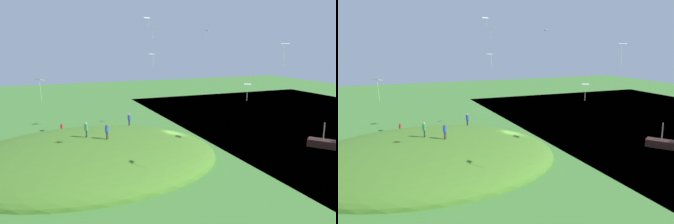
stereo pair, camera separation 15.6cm
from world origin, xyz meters
TOP-DOWN VIEW (x-y plane):
  - ground_plane at (0.00, 0.00)m, footprint 160.00×160.00m
  - grass_hill at (11.52, 1.26)m, footprint 31.21×24.92m
  - person_walking_path at (11.69, 1.29)m, footprint 0.55×0.55m
  - person_with_child at (4.53, -6.14)m, footprint 0.61×0.61m
  - person_watching_kites at (13.58, -11.03)m, footprint 0.54×0.54m
  - person_near_shore at (9.61, 2.87)m, footprint 0.55×0.55m
  - kite_0 at (-8.44, -7.20)m, footprint 0.75×0.63m
  - kite_1 at (-6.20, 7.13)m, footprint 1.32×1.41m
  - kite_2 at (1.41, -4.09)m, footprint 0.64×0.89m
  - kite_3 at (0.96, -8.17)m, footprint 0.92×0.65m
  - kite_4 at (-2.24, 17.53)m, footprint 0.71×0.76m
  - kite_5 at (1.21, -5.67)m, footprint 1.23×1.16m
  - kite_7 at (16.41, 4.25)m, footprint 1.02×1.04m

SIDE VIEW (x-z plane):
  - ground_plane at x=0.00m, z-range 0.00..0.00m
  - grass_hill at x=11.52m, z-range -2.83..2.83m
  - person_watching_kites at x=13.58m, z-range 0.49..2.15m
  - person_with_child at x=4.53m, z-range 2.12..3.88m
  - person_near_shore at x=9.61m, z-range 3.01..4.77m
  - person_walking_path at x=11.69m, z-range 3.06..4.83m
  - kite_1 at x=-6.20m, z-range 7.84..9.80m
  - kite_7 at x=16.41m, z-range 8.74..10.99m
  - kite_5 at x=1.21m, z-range 11.04..12.98m
  - kite_4 at x=-2.24m, z-range 12.37..14.25m
  - kite_0 at x=-8.44m, z-range 14.93..16.09m
  - kite_2 at x=1.41m, z-range 14.84..16.46m
  - kite_3 at x=0.96m, z-range 16.49..17.87m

